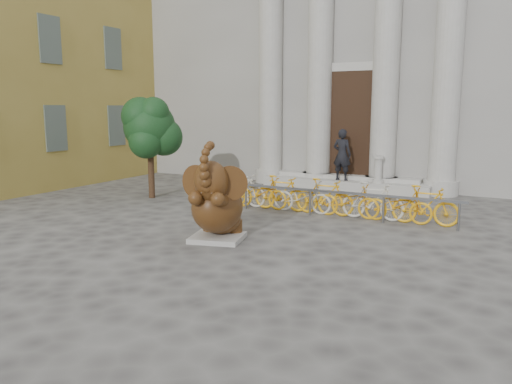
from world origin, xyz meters
The scene contains 9 objects.
ground centered at (0.00, 0.00, 0.00)m, with size 80.00×80.00×0.00m, color #474442.
classical_building centered at (0.00, 14.93, 5.98)m, with size 22.00×10.70×12.00m.
entrance_steps centered at (0.00, 9.40, 0.18)m, with size 6.00×1.20×0.36m, color #A8A59E.
ochre_building centered at (-13.00, 6.00, 6.00)m, with size 8.00×14.00×12.00m, color #B49C45.
elephant_statue centered at (-0.37, 1.30, 0.81)m, with size 1.44×1.74×2.22m.
bike_rack centered at (0.47, 4.98, 0.50)m, with size 8.00×0.53×1.00m.
tree centered at (-5.06, 4.83, 2.26)m, with size 1.87×1.71×3.25m.
pedestrian centered at (-0.08, 9.17, 1.27)m, with size 0.66×0.44×1.82m, color black.
balustrade_post centered at (1.24, 9.10, 0.79)m, with size 0.38×0.38×0.93m.
Camera 1 is at (5.38, -7.81, 2.92)m, focal length 35.00 mm.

